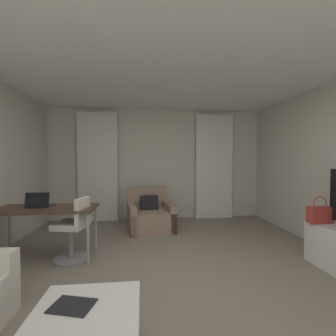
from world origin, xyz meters
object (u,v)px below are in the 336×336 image
object	(u,v)px
desk_chair	(74,232)
laptop	(40,204)
armchair	(150,216)
magazine_open	(72,306)
desk	(46,212)
handbag_primary	(320,214)

from	to	relation	value
desk_chair	laptop	size ratio (longest dim) A/B	2.71
armchair	desk_chair	distance (m)	1.75
armchair	magazine_open	world-z (taller)	armchair
desk	laptop	distance (m)	0.15
handbag_primary	laptop	bearing A→B (deg)	171.54
desk	desk_chair	distance (m)	0.50
handbag_primary	magazine_open	bearing A→B (deg)	-156.05
desk_chair	handbag_primary	world-z (taller)	handbag_primary
armchair	laptop	xyz separation A→B (m)	(-1.60, -1.23, 0.51)
desk_chair	desk	bearing A→B (deg)	166.30
desk_chair	magazine_open	bearing A→B (deg)	-74.49
desk_chair	magazine_open	xyz separation A→B (m)	(0.48, -1.72, 0.01)
desk_chair	handbag_primary	distance (m)	3.38
desk	desk_chair	xyz separation A→B (m)	(0.40, -0.10, -0.28)
desk	magazine_open	distance (m)	2.04
magazine_open	handbag_primary	distance (m)	3.15
desk_chair	armchair	bearing A→B (deg)	50.99
armchair	laptop	world-z (taller)	laptop
desk	handbag_primary	bearing A→B (deg)	-8.26
desk	laptop	bearing A→B (deg)	164.05
armchair	handbag_primary	size ratio (longest dim) A/B	2.68
desk	handbag_primary	world-z (taller)	handbag_primary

